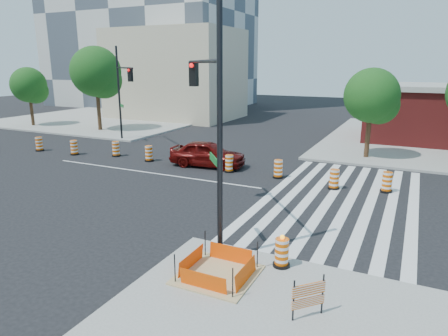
% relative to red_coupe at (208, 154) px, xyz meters
% --- Properties ---
extents(ground, '(120.00, 120.00, 0.00)m').
position_rel_red_coupe_xyz_m(ground, '(-2.36, -2.83, -0.80)').
color(ground, black).
rests_on(ground, ground).
extents(sidewalk_nw, '(22.00, 22.00, 0.15)m').
position_rel_red_coupe_xyz_m(sidewalk_nw, '(-20.36, 15.17, -0.73)').
color(sidewalk_nw, gray).
rests_on(sidewalk_nw, ground).
extents(crosswalk_east, '(6.75, 13.50, 0.01)m').
position_rel_red_coupe_xyz_m(crosswalk_east, '(8.59, -2.83, -0.80)').
color(crosswalk_east, silver).
rests_on(crosswalk_east, ground).
extents(lane_centerline, '(14.00, 0.12, 0.01)m').
position_rel_red_coupe_xyz_m(lane_centerline, '(-2.36, -2.83, -0.80)').
color(lane_centerline, silver).
rests_on(lane_centerline, ground).
extents(excavation_pit, '(2.20, 2.20, 0.90)m').
position_rel_red_coupe_xyz_m(excavation_pit, '(6.64, -11.83, -0.58)').
color(excavation_pit, tan).
rests_on(excavation_pit, ground).
extents(beige_midrise, '(14.00, 10.00, 10.00)m').
position_rel_red_coupe_xyz_m(beige_midrise, '(-14.36, 19.17, 4.20)').
color(beige_midrise, '#BCAF90').
rests_on(beige_midrise, ground).
extents(red_coupe, '(4.88, 2.38, 1.60)m').
position_rel_red_coupe_xyz_m(red_coupe, '(0.00, 0.00, 0.00)').
color(red_coupe, '#510806').
rests_on(red_coupe, ground).
extents(signal_pole_se, '(3.85, 4.77, 7.93)m').
position_rel_red_coupe_xyz_m(signal_pole_se, '(5.05, -9.26, 4.06)').
color(signal_pole_se, black).
rests_on(signal_pole_se, ground).
extents(signal_pole_nw, '(4.43, 3.66, 7.44)m').
position_rel_red_coupe_xyz_m(signal_pole_nw, '(-9.49, 3.73, 3.77)').
color(signal_pole_nw, black).
rests_on(signal_pole_nw, ground).
extents(pit_drum, '(0.53, 0.53, 1.04)m').
position_rel_red_coupe_xyz_m(pit_drum, '(8.15, -10.47, -0.22)').
color(pit_drum, black).
rests_on(pit_drum, ground).
extents(barricade, '(0.67, 0.70, 1.08)m').
position_rel_red_coupe_xyz_m(barricade, '(9.53, -12.64, -0.06)').
color(barricade, '#DE5604').
rests_on(barricade, ground).
extents(tree_north_a, '(3.50, 3.47, 5.90)m').
position_rel_red_coupe_xyz_m(tree_north_a, '(-23.66, 6.69, 3.16)').
color(tree_north_a, '#382314').
rests_on(tree_north_a, ground).
extents(tree_north_b, '(4.59, 4.59, 7.80)m').
position_rel_red_coupe_xyz_m(tree_north_b, '(-15.40, 7.38, 4.43)').
color(tree_north_b, '#382314').
rests_on(tree_north_b, ground).
extents(tree_north_c, '(3.54, 3.52, 5.99)m').
position_rel_red_coupe_xyz_m(tree_north_c, '(8.69, 6.42, 3.22)').
color(tree_north_c, '#382314').
rests_on(tree_north_c, ground).
extents(median_drum_0, '(0.60, 0.60, 1.02)m').
position_rel_red_coupe_xyz_m(median_drum_0, '(-13.28, -1.36, -0.32)').
color(median_drum_0, black).
rests_on(median_drum_0, ground).
extents(median_drum_1, '(0.60, 0.60, 1.02)m').
position_rel_red_coupe_xyz_m(median_drum_1, '(-9.99, -1.19, -0.32)').
color(median_drum_1, black).
rests_on(median_drum_1, ground).
extents(median_drum_2, '(0.60, 0.60, 1.02)m').
position_rel_red_coupe_xyz_m(median_drum_2, '(-7.04, -0.28, -0.32)').
color(median_drum_2, black).
rests_on(median_drum_2, ground).
extents(median_drum_3, '(0.60, 0.60, 1.02)m').
position_rel_red_coupe_xyz_m(median_drum_3, '(-4.12, -0.47, -0.32)').
color(median_drum_3, black).
rests_on(median_drum_3, ground).
extents(median_drum_4, '(0.60, 0.60, 1.18)m').
position_rel_red_coupe_xyz_m(median_drum_4, '(-1.17, -0.43, -0.31)').
color(median_drum_4, black).
rests_on(median_drum_4, ground).
extents(median_drum_5, '(0.60, 0.60, 1.02)m').
position_rel_red_coupe_xyz_m(median_drum_5, '(1.78, -0.63, -0.32)').
color(median_drum_5, black).
rests_on(median_drum_5, ground).
extents(median_drum_6, '(0.60, 0.60, 1.02)m').
position_rel_red_coupe_xyz_m(median_drum_6, '(4.77, -0.57, -0.32)').
color(median_drum_6, black).
rests_on(median_drum_6, ground).
extents(median_drum_7, '(0.60, 0.60, 1.02)m').
position_rel_red_coupe_xyz_m(median_drum_7, '(7.99, -1.30, -0.32)').
color(median_drum_7, black).
rests_on(median_drum_7, ground).
extents(median_drum_8, '(0.60, 0.60, 1.02)m').
position_rel_red_coupe_xyz_m(median_drum_8, '(10.46, -0.67, -0.32)').
color(median_drum_8, black).
rests_on(median_drum_8, ground).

